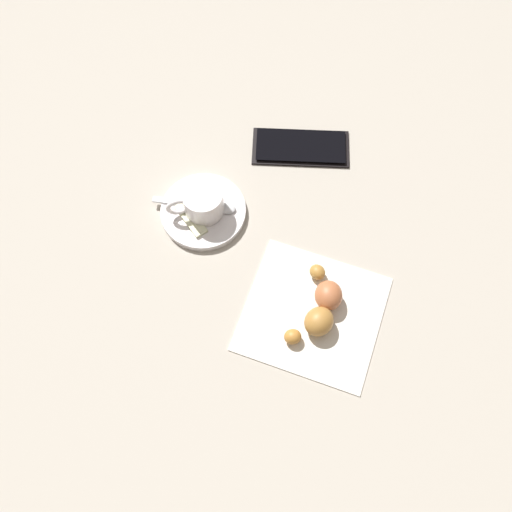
{
  "coord_description": "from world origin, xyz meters",
  "views": [
    {
      "loc": [
        0.22,
        -0.28,
        0.78
      ],
      "look_at": [
        0.02,
        -0.0,
        0.02
      ],
      "focal_mm": 40.9,
      "sensor_mm": 36.0,
      "label": 1
    }
  ],
  "objects_px": {
    "sugar_packet": "(191,219)",
    "napkin": "(313,313)",
    "teaspoon": "(208,206)",
    "cell_phone": "(301,147)",
    "croissant": "(321,308)",
    "saucer": "(203,211)",
    "espresso_cup": "(202,202)"
  },
  "relations": [
    {
      "from": "sugar_packet",
      "to": "napkin",
      "type": "bearing_deg",
      "value": 16.23
    },
    {
      "from": "teaspoon",
      "to": "cell_phone",
      "type": "xyz_separation_m",
      "value": [
        0.05,
        0.18,
        -0.01
      ]
    },
    {
      "from": "sugar_packet",
      "to": "croissant",
      "type": "relative_size",
      "value": 0.49
    },
    {
      "from": "saucer",
      "to": "sugar_packet",
      "type": "xyz_separation_m",
      "value": [
        -0.0,
        -0.02,
        0.01
      ]
    },
    {
      "from": "saucer",
      "to": "teaspoon",
      "type": "relative_size",
      "value": 1.08
    },
    {
      "from": "saucer",
      "to": "napkin",
      "type": "distance_m",
      "value": 0.23
    },
    {
      "from": "saucer",
      "to": "cell_phone",
      "type": "relative_size",
      "value": 0.77
    },
    {
      "from": "saucer",
      "to": "croissant",
      "type": "bearing_deg",
      "value": -6.9
    },
    {
      "from": "napkin",
      "to": "teaspoon",
      "type": "bearing_deg",
      "value": 168.81
    },
    {
      "from": "croissant",
      "to": "espresso_cup",
      "type": "bearing_deg",
      "value": 173.13
    },
    {
      "from": "cell_phone",
      "to": "teaspoon",
      "type": "bearing_deg",
      "value": -105.35
    },
    {
      "from": "teaspoon",
      "to": "cell_phone",
      "type": "distance_m",
      "value": 0.18
    },
    {
      "from": "sugar_packet",
      "to": "saucer",
      "type": "bearing_deg",
      "value": 100.43
    },
    {
      "from": "espresso_cup",
      "to": "cell_phone",
      "type": "xyz_separation_m",
      "value": [
        0.05,
        0.19,
        -0.03
      ]
    },
    {
      "from": "espresso_cup",
      "to": "sugar_packet",
      "type": "bearing_deg",
      "value": -100.06
    },
    {
      "from": "teaspoon",
      "to": "croissant",
      "type": "xyz_separation_m",
      "value": [
        0.23,
        -0.04,
        0.01
      ]
    },
    {
      "from": "espresso_cup",
      "to": "saucer",
      "type": "bearing_deg",
      "value": 163.53
    },
    {
      "from": "saucer",
      "to": "croissant",
      "type": "xyz_separation_m",
      "value": [
        0.23,
        -0.03,
        0.01
      ]
    },
    {
      "from": "espresso_cup",
      "to": "napkin",
      "type": "distance_m",
      "value": 0.23
    },
    {
      "from": "espresso_cup",
      "to": "cell_phone",
      "type": "height_order",
      "value": "espresso_cup"
    },
    {
      "from": "saucer",
      "to": "napkin",
      "type": "bearing_deg",
      "value": -9.06
    },
    {
      "from": "napkin",
      "to": "croissant",
      "type": "height_order",
      "value": "croissant"
    },
    {
      "from": "espresso_cup",
      "to": "croissant",
      "type": "relative_size",
      "value": 0.58
    },
    {
      "from": "teaspoon",
      "to": "sugar_packet",
      "type": "relative_size",
      "value": 1.9
    },
    {
      "from": "saucer",
      "to": "espresso_cup",
      "type": "distance_m",
      "value": 0.03
    },
    {
      "from": "espresso_cup",
      "to": "teaspoon",
      "type": "bearing_deg",
      "value": 71.08
    },
    {
      "from": "saucer",
      "to": "napkin",
      "type": "relative_size",
      "value": 0.69
    },
    {
      "from": "saucer",
      "to": "teaspoon",
      "type": "xyz_separation_m",
      "value": [
        0.0,
        0.01,
        0.01
      ]
    },
    {
      "from": "sugar_packet",
      "to": "espresso_cup",
      "type": "bearing_deg",
      "value": 99.01
    },
    {
      "from": "sugar_packet",
      "to": "croissant",
      "type": "height_order",
      "value": "croissant"
    },
    {
      "from": "sugar_packet",
      "to": "cell_phone",
      "type": "distance_m",
      "value": 0.22
    },
    {
      "from": "espresso_cup",
      "to": "sugar_packet",
      "type": "distance_m",
      "value": 0.03
    }
  ]
}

